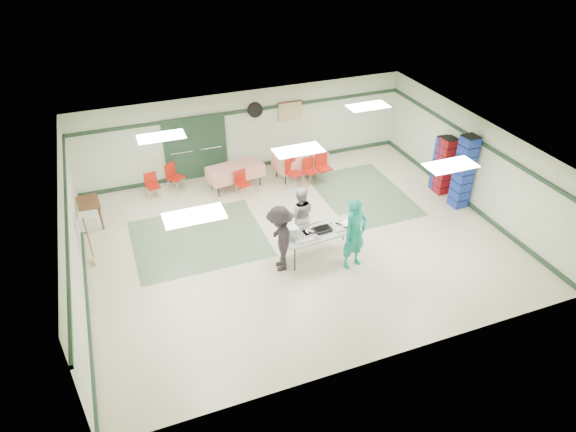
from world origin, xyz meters
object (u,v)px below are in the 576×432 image
object	(u,v)px
crate_stack_blue_a	(441,164)
office_printer	(89,221)
chair_loose_b	(152,183)
volunteer_grey	(300,215)
broom	(88,239)
chair_b	(293,170)
serving_table	(321,232)
dining_table_a	(300,160)
chair_d	(242,181)
volunteer_teal	(355,234)
volunteer_dark	(280,239)
crate_stack_red	(445,166)
chair_a	(309,168)
chair_loose_a	(173,175)
printer_table	(89,205)
chair_c	(323,164)
crate_stack_blue_b	(464,172)
dining_table_b	(235,171)

from	to	relation	value
crate_stack_blue_a	office_printer	distance (m)	10.31
chair_loose_b	volunteer_grey	bearing A→B (deg)	-58.53
volunteer_grey	broom	world-z (taller)	volunteer_grey
chair_b	office_printer	distance (m)	6.26
serving_table	chair_b	xyz separation A→B (m)	(0.65, 3.64, -0.14)
dining_table_a	chair_d	world-z (taller)	chair_d
volunteer_teal	crate_stack_blue_a	distance (m)	4.92
volunteer_teal	office_printer	bearing A→B (deg)	138.98
volunteer_dark	crate_stack_blue_a	xyz separation A→B (m)	(6.00, 1.94, 0.00)
crate_stack_red	volunteer_teal	bearing A→B (deg)	-151.66
chair_loose_b	crate_stack_blue_a	world-z (taller)	crate_stack_blue_a
chair_a	chair_d	world-z (taller)	chair_a
crate_stack_red	office_printer	distance (m)	10.32
crate_stack_blue_a	office_printer	xyz separation A→B (m)	(-10.30, 0.49, 0.04)
chair_loose_a	broom	world-z (taller)	broom
chair_loose_a	chair_loose_b	world-z (taller)	chair_loose_a
chair_loose_a	volunteer_grey	bearing A→B (deg)	-96.30
volunteer_dark	printer_table	bearing A→B (deg)	-120.74
crate_stack_red	volunteer_grey	bearing A→B (deg)	-170.78
chair_b	chair_loose_b	size ratio (longest dim) A/B	1.14
serving_table	chair_c	bearing A→B (deg)	61.75
serving_table	office_printer	bearing A→B (deg)	153.81
dining_table_a	office_printer	xyz separation A→B (m)	(-6.59, -1.91, 0.36)
office_printer	broom	distance (m)	0.56
crate_stack_blue_a	office_printer	world-z (taller)	crate_stack_blue_a
office_printer	chair_loose_b	bearing A→B (deg)	53.49
volunteer_teal	office_printer	world-z (taller)	volunteer_teal
chair_d	broom	distance (m)	4.88
chair_b	chair_loose_b	distance (m)	4.34
chair_c	office_printer	distance (m)	7.28
crate_stack_blue_b	chair_d	bearing A→B (deg)	153.90
serving_table	broom	bearing A→B (deg)	158.80
dining_table_b	chair_loose_a	world-z (taller)	chair_loose_a
volunteer_grey	broom	distance (m)	5.37
chair_loose_a	printer_table	world-z (taller)	chair_loose_a
volunteer_teal	chair_loose_a	size ratio (longest dim) A/B	2.04
chair_d	crate_stack_red	xyz separation A→B (m)	(5.87, -2.02, 0.41)
volunteer_dark	office_printer	bearing A→B (deg)	-109.29
dining_table_b	chair_b	world-z (taller)	chair_b
serving_table	broom	world-z (taller)	broom
chair_d	volunteer_dark	bearing A→B (deg)	-104.73
serving_table	chair_loose_b	distance (m)	5.76
volunteer_dark	chair_d	distance (m)	3.79
chair_c	crate_stack_red	size ratio (longest dim) A/B	0.51
dining_table_b	crate_stack_blue_b	distance (m)	6.86
chair_c	crate_stack_red	bearing A→B (deg)	-38.90
chair_c	chair_a	bearing A→B (deg)	174.92
chair_loose_b	serving_table	bearing A→B (deg)	-61.92
dining_table_a	chair_c	world-z (taller)	chair_c
volunteer_dark	crate_stack_blue_b	size ratio (longest dim) A/B	0.78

